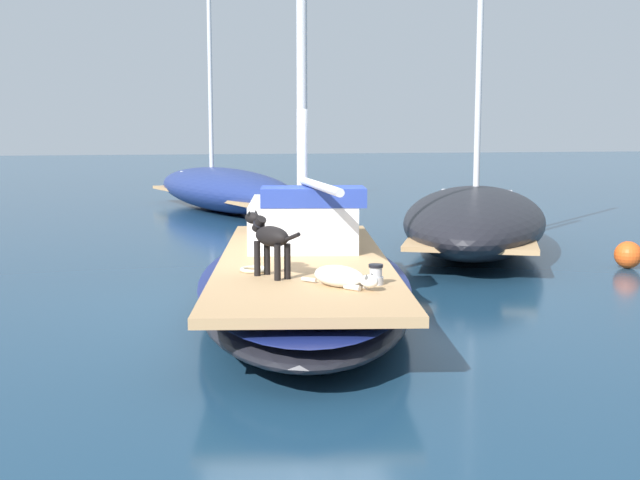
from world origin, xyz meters
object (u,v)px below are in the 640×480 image
coiled_rope (254,269)px  mooring_buoy (628,255)px  deck_winch (376,275)px  moored_boat_far_astern (223,189)px  sailboat_main (303,283)px  dog_black (269,238)px  moored_boat_starboard_side (474,218)px  dog_white (342,277)px

coiled_rope → mooring_buoy: size_ratio=0.74×
deck_winch → moored_boat_far_astern: moored_boat_far_astern is taller
sailboat_main → mooring_buoy: bearing=18.6°
dog_black → moored_boat_starboard_side: 7.28m
sailboat_main → coiled_rope: size_ratio=23.34×
sailboat_main → dog_black: (-0.61, -1.25, 0.75)m
sailboat_main → coiled_rope: (-0.73, -0.88, 0.35)m
dog_black → coiled_rope: 0.56m
deck_winch → moored_boat_far_astern: size_ratio=0.03×
coiled_rope → moored_boat_far_astern: 13.51m
moored_boat_far_astern → dog_black: bearing=-93.3°
sailboat_main → deck_winch: 2.00m
dog_black → moored_boat_far_astern: bearing=86.7°
dog_black → sailboat_main: bearing=64.1°
deck_winch → coiled_rope: bearing=137.1°
dog_black → moored_boat_starboard_side: (4.65, 5.57, -0.49)m
dog_black → dog_white: bearing=-50.0°
sailboat_main → coiled_rope: 1.19m
dog_black → coiled_rope: size_ratio=2.67×
sailboat_main → deck_winch: bearing=-78.5°
dog_white → moored_boat_far_astern: (0.17, 14.60, -0.16)m
sailboat_main → deck_winch: deck_winch is taller
deck_winch → dog_white: bearing=-167.9°
mooring_buoy → dog_black: bearing=-153.3°
sailboat_main → mooring_buoy: size_ratio=17.19×
sailboat_main → moored_boat_far_astern: moored_boat_far_astern is taller
dog_white → moored_boat_far_astern: bearing=89.3°
deck_winch → moored_boat_starboard_side: moored_boat_starboard_side is taller
sailboat_main → mooring_buoy: sailboat_main is taller
deck_winch → mooring_buoy: deck_winch is taller
dog_black → mooring_buoy: dog_black is taller
moored_boat_starboard_side → dog_black: bearing=-129.9°
dog_white → moored_boat_starboard_side: size_ratio=0.10×
sailboat_main → moored_boat_starboard_side: (4.04, 4.32, 0.26)m
dog_black → moored_boat_far_astern: size_ratio=0.11×
coiled_rope → moored_boat_starboard_side: 7.06m
dog_black → moored_boat_far_astern: 13.89m
dog_white → coiled_rope: dog_white is taller
sailboat_main → dog_white: (0.01, -2.00, 0.43)m
dog_black → mooring_buoy: (6.31, 3.18, -0.86)m
deck_winch → mooring_buoy: 6.58m
dog_white → deck_winch: bearing=12.1°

